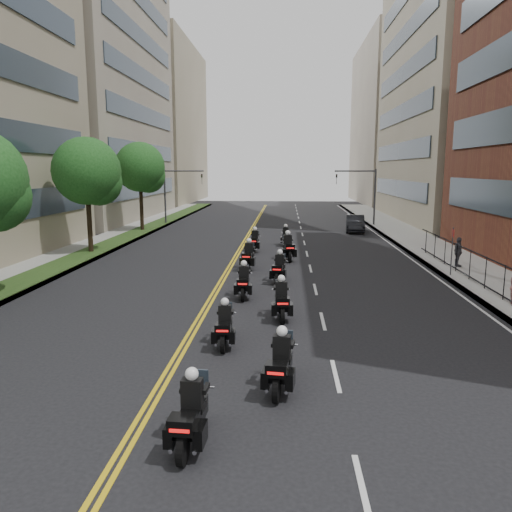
{
  "coord_description": "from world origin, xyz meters",
  "views": [
    {
      "loc": [
        1.79,
        -8.09,
        5.63
      ],
      "look_at": [
        0.5,
        13.05,
        1.91
      ],
      "focal_mm": 35.0,
      "sensor_mm": 36.0,
      "label": 1
    }
  ],
  "objects": [
    {
      "name": "ground",
      "position": [
        0.0,
        0.0,
        0.0
      ],
      "size": [
        160.0,
        160.0,
        0.0
      ],
      "primitive_type": "plane",
      "color": "black",
      "rests_on": "ground"
    },
    {
      "name": "sidewalk_right",
      "position": [
        12.0,
        25.0,
        0.07
      ],
      "size": [
        4.0,
        90.0,
        0.15
      ],
      "primitive_type": "cube",
      "color": "gray",
      "rests_on": "ground"
    },
    {
      "name": "sidewalk_left",
      "position": [
        -12.0,
        25.0,
        0.07
      ],
      "size": [
        4.0,
        90.0,
        0.15
      ],
      "primitive_type": "cube",
      "color": "gray",
      "rests_on": "ground"
    },
    {
      "name": "grass_strip",
      "position": [
        -11.2,
        25.0,
        0.17
      ],
      "size": [
        2.0,
        90.0,
        0.04
      ],
      "primitive_type": "cube",
      "color": "#213D16",
      "rests_on": "sidewalk_left"
    },
    {
      "name": "building_right_tan",
      "position": [
        21.48,
        48.0,
        15.0
      ],
      "size": [
        15.11,
        28.0,
        30.0
      ],
      "color": "gray",
      "rests_on": "ground"
    },
    {
      "name": "building_right_far",
      "position": [
        21.5,
        78.0,
        13.0
      ],
      "size": [
        15.0,
        28.0,
        26.0
      ],
      "primitive_type": "cube",
      "color": "gray",
      "rests_on": "ground"
    },
    {
      "name": "building_left_mid",
      "position": [
        -21.98,
        48.0,
        17.0
      ],
      "size": [
        16.11,
        28.0,
        34.0
      ],
      "color": "gray",
      "rests_on": "ground"
    },
    {
      "name": "building_left_far",
      "position": [
        -22.0,
        78.0,
        13.0
      ],
      "size": [
        16.0,
        28.0,
        26.0
      ],
      "primitive_type": "cube",
      "color": "gray",
      "rests_on": "ground"
    },
    {
      "name": "street_trees",
      "position": [
        -11.05,
        18.61,
        5.13
      ],
      "size": [
        4.4,
        38.4,
        7.98
      ],
      "color": "black",
      "rests_on": "ground"
    },
    {
      "name": "traffic_signal_right",
      "position": [
        9.54,
        42.0,
        3.7
      ],
      "size": [
        4.09,
        0.2,
        5.6
      ],
      "color": "#3F3F44",
      "rests_on": "ground"
    },
    {
      "name": "traffic_signal_left",
      "position": [
        -9.54,
        42.0,
        3.7
      ],
      "size": [
        4.09,
        0.2,
        5.6
      ],
      "color": "#3F3F44",
      "rests_on": "ground"
    },
    {
      "name": "motorcycle_0",
      "position": [
        -0.11,
        1.28,
        0.65
      ],
      "size": [
        0.54,
        2.22,
        1.64
      ],
      "rotation": [
        0.0,
        0.0,
        -0.05
      ],
      "color": "black",
      "rests_on": "ground"
    },
    {
      "name": "motorcycle_1",
      "position": [
        1.69,
        4.0,
        0.66
      ],
      "size": [
        0.68,
        2.28,
        1.68
      ],
      "rotation": [
        0.0,
        0.0,
        -0.13
      ],
      "color": "black",
      "rests_on": "ground"
    },
    {
      "name": "motorcycle_2",
      "position": [
        -0.14,
        7.18,
        0.61
      ],
      "size": [
        0.49,
        2.11,
        1.56
      ],
      "rotation": [
        0.0,
        0.0,
        0.04
      ],
      "color": "black",
      "rests_on": "ground"
    },
    {
      "name": "motorcycle_3",
      "position": [
        1.64,
        10.24,
        0.66
      ],
      "size": [
        0.57,
        2.27,
        1.67
      ],
      "rotation": [
        0.0,
        0.0,
        0.06
      ],
      "color": "black",
      "rests_on": "ground"
    },
    {
      "name": "motorcycle_4",
      "position": [
        -0.05,
        13.28,
        0.65
      ],
      "size": [
        0.52,
        2.24,
        1.65
      ],
      "rotation": [
        0.0,
        0.0,
        0.03
      ],
      "color": "black",
      "rests_on": "ground"
    },
    {
      "name": "motorcycle_5",
      "position": [
        1.47,
        16.42,
        0.65
      ],
      "size": [
        0.67,
        2.23,
        1.65
      ],
      "rotation": [
        0.0,
        0.0,
        -0.13
      ],
      "color": "black",
      "rests_on": "ground"
    },
    {
      "name": "motorcycle_6",
      "position": [
        -0.31,
        19.64,
        0.69
      ],
      "size": [
        0.61,
        2.37,
        1.75
      ],
      "rotation": [
        0.0,
        0.0,
        -0.07
      ],
      "color": "black",
      "rests_on": "ground"
    },
    {
      "name": "motorcycle_7",
      "position": [
        1.92,
        22.53,
        0.74
      ],
      "size": [
        0.75,
        2.52,
        1.86
      ],
      "rotation": [
        0.0,
        0.0,
        0.13
      ],
      "color": "black",
      "rests_on": "ground"
    },
    {
      "name": "motorcycle_8",
      "position": [
        -0.36,
        25.65,
        0.68
      ],
      "size": [
        0.55,
        2.32,
        1.71
      ],
      "rotation": [
        0.0,
        0.0,
        -0.04
      ],
      "color": "black",
      "rests_on": "ground"
    },
    {
      "name": "motorcycle_9",
      "position": [
        1.76,
        28.67,
        0.62
      ],
      "size": [
        0.49,
        2.13,
        1.58
      ],
      "rotation": [
        0.0,
        0.0,
        0.0
      ],
      "color": "black",
      "rests_on": "ground"
    },
    {
      "name": "parked_sedan",
      "position": [
        8.0,
        37.15,
        0.75
      ],
      "size": [
        2.05,
        4.69,
        1.5
      ],
      "primitive_type": "imported",
      "rotation": [
        0.0,
        0.0,
        -0.1
      ],
      "color": "black",
      "rests_on": "ground"
    },
    {
      "name": "pedestrian_c",
      "position": [
        11.52,
        20.32,
        0.99
      ],
      "size": [
        0.45,
        1.0,
        1.68
      ],
      "primitive_type": "imported",
      "rotation": [
        0.0,
        0.0,
        1.61
      ],
      "color": "#403F47",
      "rests_on": "sidewalk_right"
    }
  ]
}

